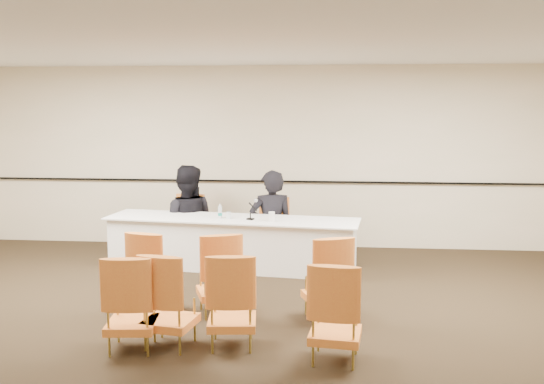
{
  "coord_description": "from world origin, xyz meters",
  "views": [
    {
      "loc": [
        0.93,
        -6.0,
        2.33
      ],
      "look_at": [
        0.13,
        2.6,
        1.11
      ],
      "focal_mm": 40.0,
      "sensor_mm": 36.0,
      "label": 1
    }
  ],
  "objects": [
    {
      "name": "aud_chair_back_left",
      "position": [
        -0.94,
        -0.55,
        0.47
      ],
      "size": [
        0.55,
        0.55,
        0.95
      ],
      "primitive_type": null,
      "rotation": [
        0.0,
        0.0,
        0.11
      ],
      "color": "#D25325",
      "rests_on": "ground"
    },
    {
      "name": "panelist_second_chair",
      "position": [
        -1.28,
        3.17,
        0.47
      ],
      "size": [
        0.56,
        0.56,
        0.95
      ],
      "primitive_type": null,
      "rotation": [
        0.0,
        0.0,
        -0.12
      ],
      "color": "#D25325",
      "rests_on": "ground"
    },
    {
      "name": "coffee_cup",
      "position": [
        0.15,
        2.3,
        0.8
      ],
      "size": [
        0.12,
        0.12,
        0.14
      ],
      "primitive_type": "cylinder",
      "rotation": [
        0.0,
        0.0,
        -0.51
      ],
      "color": "white",
      "rests_on": "panel_table"
    },
    {
      "name": "water_bottle",
      "position": [
        -0.62,
        2.5,
        0.84
      ],
      "size": [
        0.08,
        0.08,
        0.2
      ],
      "primitive_type": null,
      "rotation": [
        0.0,
        0.0,
        -0.51
      ],
      "color": "#167C70",
      "rests_on": "panel_table"
    },
    {
      "name": "aud_chair_back_mid",
      "position": [
        0.01,
        -0.38,
        0.47
      ],
      "size": [
        0.55,
        0.55,
        0.95
      ],
      "primitive_type": null,
      "rotation": [
        0.0,
        0.0,
        0.11
      ],
      "color": "#D25325",
      "rests_on": "ground"
    },
    {
      "name": "aud_chair_front_right",
      "position": [
        0.93,
        0.48,
        0.47
      ],
      "size": [
        0.64,
        0.64,
        0.95
      ],
      "primitive_type": null,
      "rotation": [
        0.0,
        0.0,
        0.36
      ],
      "color": "#D25325",
      "rests_on": "ground"
    },
    {
      "name": "panelist_main_chair",
      "position": [
        0.08,
        3.01,
        0.47
      ],
      "size": [
        0.56,
        0.56,
        0.95
      ],
      "primitive_type": null,
      "rotation": [
        0.0,
        0.0,
        -0.12
      ],
      "color": "#D25325",
      "rests_on": "ground"
    },
    {
      "name": "ceiling",
      "position": [
        0.0,
        0.0,
        3.0
      ],
      "size": [
        10.0,
        10.0,
        0.0
      ],
      "primitive_type": "plane",
      "rotation": [
        3.14,
        0.0,
        0.0
      ],
      "color": "silver",
      "rests_on": "ground"
    },
    {
      "name": "panelist_main",
      "position": [
        0.08,
        3.01,
        0.46
      ],
      "size": [
        0.76,
        0.58,
        1.85
      ],
      "primitive_type": "imported",
      "rotation": [
        0.0,
        0.0,
        3.37
      ],
      "color": "black",
      "rests_on": "ground"
    },
    {
      "name": "floor",
      "position": [
        0.0,
        0.0,
        0.0
      ],
      "size": [
        10.0,
        10.0,
        0.0
      ],
      "primitive_type": "plane",
      "color": "black",
      "rests_on": "ground"
    },
    {
      "name": "papers",
      "position": [
        0.04,
        2.41,
        0.74
      ],
      "size": [
        0.36,
        0.31,
        0.0
      ],
      "primitive_type": "cube",
      "rotation": [
        0.0,
        0.0,
        0.37
      ],
      "color": "white",
      "rests_on": "panel_table"
    },
    {
      "name": "aud_chair_back_right",
      "position": [
        1.01,
        -0.63,
        0.47
      ],
      "size": [
        0.55,
        0.55,
        0.95
      ],
      "primitive_type": null,
      "rotation": [
        0.0,
        0.0,
        -0.12
      ],
      "color": "#D25325",
      "rests_on": "ground"
    },
    {
      "name": "wall_rail",
      "position": [
        0.0,
        3.96,
        1.1
      ],
      "size": [
        9.8,
        0.04,
        0.03
      ],
      "primitive_type": "cube",
      "color": "black",
      "rests_on": "wall_back"
    },
    {
      "name": "wall_back",
      "position": [
        0.0,
        4.0,
        1.5
      ],
      "size": [
        10.0,
        0.04,
        3.0
      ],
      "primitive_type": "cube",
      "color": "beige",
      "rests_on": "ground"
    },
    {
      "name": "microphone",
      "position": [
        -0.17,
        2.42,
        0.88
      ],
      "size": [
        0.18,
        0.23,
        0.29
      ],
      "primitive_type": null,
      "rotation": [
        0.0,
        0.0,
        -0.41
      ],
      "color": "black",
      "rests_on": "panel_table"
    },
    {
      "name": "aud_chair_front_left",
      "position": [
        -1.04,
        0.55,
        0.47
      ],
      "size": [
        0.61,
        0.61,
        0.95
      ],
      "primitive_type": null,
      "rotation": [
        0.0,
        0.0,
        -0.25
      ],
      "color": "#D25325",
      "rests_on": "ground"
    },
    {
      "name": "aud_chair_extra",
      "position": [
        -0.59,
        -0.44,
        0.47
      ],
      "size": [
        0.58,
        0.58,
        0.95
      ],
      "primitive_type": null,
      "rotation": [
        0.0,
        0.0,
        -0.18
      ],
      "color": "#D25325",
      "rests_on": "ground"
    },
    {
      "name": "aud_chair_front_mid",
      "position": [
        -0.29,
        0.54,
        0.47
      ],
      "size": [
        0.64,
        0.64,
        0.95
      ],
      "primitive_type": null,
      "rotation": [
        0.0,
        0.0,
        0.35
      ],
      "color": "#D25325",
      "rests_on": "ground"
    },
    {
      "name": "panelist_second",
      "position": [
        -1.28,
        3.17,
        0.47
      ],
      "size": [
        0.98,
        0.79,
        1.92
      ],
      "primitive_type": "imported",
      "rotation": [
        0.0,
        0.0,
        3.21
      ],
      "color": "black",
      "rests_on": "ground"
    },
    {
      "name": "drinking_glass",
      "position": [
        -0.49,
        2.46,
        0.78
      ],
      "size": [
        0.09,
        0.09,
        0.1
      ],
      "primitive_type": "cylinder",
      "rotation": [
        0.0,
        0.0,
        -0.44
      ],
      "color": "silver",
      "rests_on": "panel_table"
    },
    {
      "name": "panel_table",
      "position": [
        -0.45,
        2.52,
        0.37
      ],
      "size": [
        3.74,
        1.27,
        0.73
      ],
      "primitive_type": null,
      "rotation": [
        0.0,
        0.0,
        -0.12
      ],
      "color": "white",
      "rests_on": "ground"
    }
  ]
}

